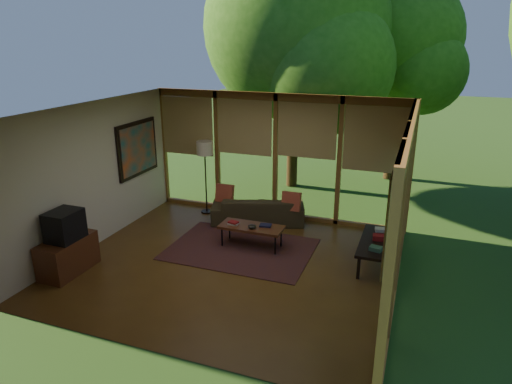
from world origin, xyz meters
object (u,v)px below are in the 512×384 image
at_px(floor_lamp, 205,152).
at_px(television, 64,225).
at_px(media_cabinet, 68,255).
at_px(sofa, 258,209).
at_px(side_console, 378,243).
at_px(coffee_table, 251,228).

bearing_deg(floor_lamp, television, -105.86).
height_order(media_cabinet, television, television).
distance_m(sofa, side_console, 2.86).
bearing_deg(side_console, coffee_table, -178.33).
height_order(television, coffee_table, television).
bearing_deg(side_console, sofa, 156.63).
bearing_deg(television, coffee_table, 37.97).
height_order(media_cabinet, coffee_table, media_cabinet).
bearing_deg(side_console, floor_lamp, 162.00).
relative_size(floor_lamp, coffee_table, 1.38).
distance_m(sofa, floor_lamp, 1.71).
distance_m(sofa, media_cabinet, 3.90).
bearing_deg(sofa, television, 36.60).
bearing_deg(coffee_table, sofa, 104.38).
bearing_deg(media_cabinet, side_console, 22.82).
height_order(sofa, media_cabinet, media_cabinet).
distance_m(sofa, coffee_table, 1.24).
bearing_deg(media_cabinet, floor_lamp, 73.82).
bearing_deg(television, media_cabinet, 180.00).
xyz_separation_m(media_cabinet, side_console, (4.87, 2.05, 0.11)).
height_order(media_cabinet, side_console, media_cabinet).
xyz_separation_m(television, floor_lamp, (0.94, 3.32, 0.56)).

